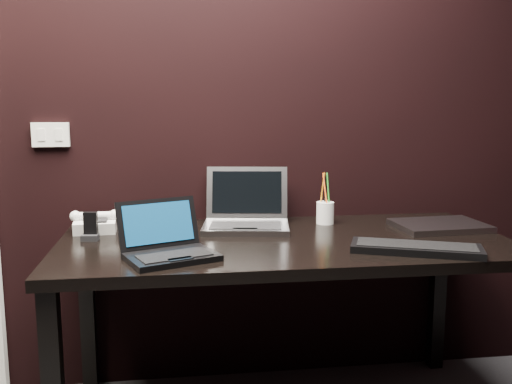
{
  "coord_description": "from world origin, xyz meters",
  "views": [
    {
      "loc": [
        -0.1,
        -0.68,
        1.26
      ],
      "look_at": [
        0.18,
        1.35,
        0.93
      ],
      "focal_mm": 40.0,
      "sensor_mm": 36.0,
      "label": 1
    }
  ],
  "objects": [
    {
      "name": "wall_back",
      "position": [
        0.0,
        1.8,
        1.3
      ],
      "size": [
        4.0,
        0.0,
        4.0
      ],
      "primitive_type": "plane",
      "rotation": [
        1.57,
        0.0,
        0.0
      ],
      "color": "black",
      "rests_on": "ground"
    },
    {
      "name": "wall_switch",
      "position": [
        -0.62,
        1.79,
        1.12
      ],
      "size": [
        0.15,
        0.02,
        0.1
      ],
      "color": "silver",
      "rests_on": "wall_back"
    },
    {
      "name": "desk",
      "position": [
        0.3,
        1.4,
        0.66
      ],
      "size": [
        1.7,
        0.8,
        0.74
      ],
      "color": "black",
      "rests_on": "ground"
    },
    {
      "name": "netbook",
      "position": [
        -0.14,
        1.2,
        0.78
      ],
      "size": [
        0.36,
        0.34,
        0.18
      ],
      "color": "black",
      "rests_on": "desk"
    },
    {
      "name": "silver_laptop",
      "position": [
        0.18,
        1.61,
        0.79
      ],
      "size": [
        0.39,
        0.36,
        0.24
      ],
      "color": "#98999E",
      "rests_on": "desk"
    },
    {
      "name": "ext_keyboard",
      "position": [
        0.72,
        1.15,
        0.75
      ],
      "size": [
        0.47,
        0.3,
        0.03
      ],
      "color": "black",
      "rests_on": "desk"
    },
    {
      "name": "closed_laptop",
      "position": [
        0.96,
        1.48,
        0.75
      ],
      "size": [
        0.37,
        0.28,
        0.02
      ],
      "color": "gray",
      "rests_on": "desk"
    },
    {
      "name": "desk_phone",
      "position": [
        -0.43,
        1.62,
        0.78
      ],
      "size": [
        0.2,
        0.15,
        0.1
      ],
      "color": "silver",
      "rests_on": "desk"
    },
    {
      "name": "mobile_phone",
      "position": [
        -0.43,
        1.48,
        0.78
      ],
      "size": [
        0.07,
        0.06,
        0.11
      ],
      "color": "black",
      "rests_on": "desk"
    },
    {
      "name": "pen_cup",
      "position": [
        0.52,
        1.64,
        0.79
      ],
      "size": [
        0.08,
        0.08,
        0.22
      ],
      "color": "white",
      "rests_on": "desk"
    }
  ]
}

